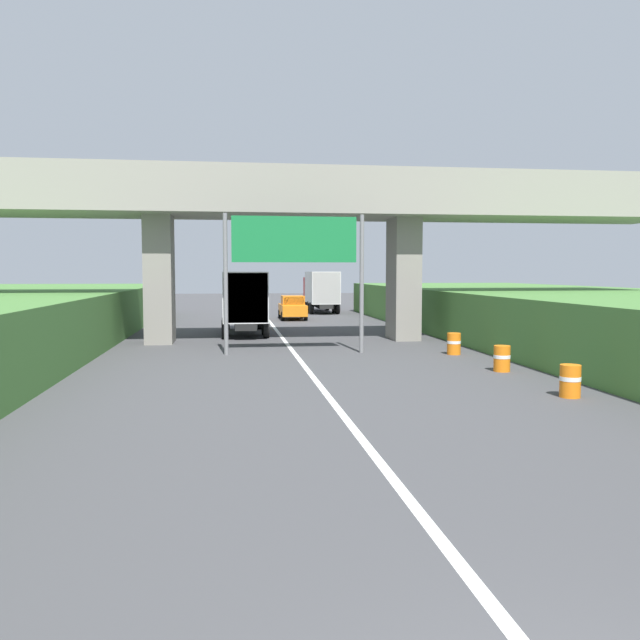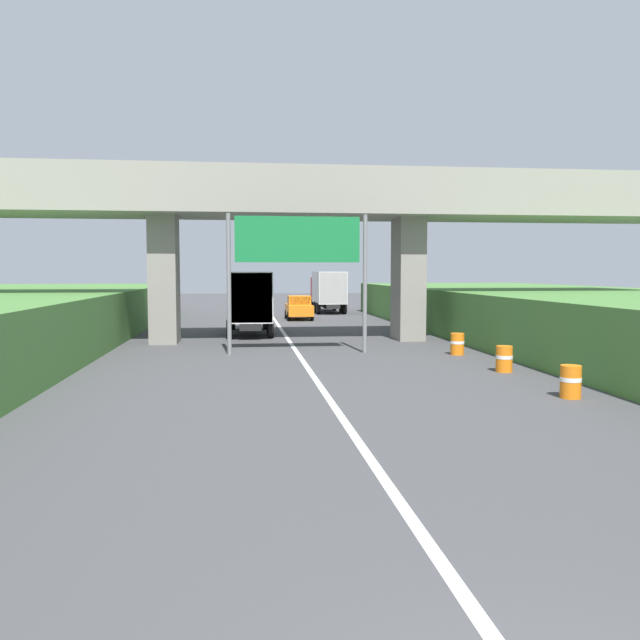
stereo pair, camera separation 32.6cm
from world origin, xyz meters
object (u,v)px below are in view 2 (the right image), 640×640
overhead_highway_sign (298,250)px  construction_barrel_2 (504,359)px  truck_white (249,299)px  construction_barrel_1 (571,381)px  construction_barrel_3 (457,344)px  car_orange (299,308)px  truck_red (328,290)px

overhead_highway_sign → construction_barrel_2: bearing=-41.2°
truck_white → construction_barrel_1: truck_white is taller
truck_white → construction_barrel_1: 21.25m
overhead_highway_sign → construction_barrel_1: bearing=-57.9°
construction_barrel_2 → construction_barrel_3: 4.67m
construction_barrel_2 → construction_barrel_3: bearing=91.0°
construction_barrel_1 → construction_barrel_2: (0.05, 4.67, 0.00)m
construction_barrel_3 → overhead_highway_sign: bearing=170.2°
overhead_highway_sign → construction_barrel_3: (6.54, -1.13, -3.90)m
construction_barrel_1 → construction_barrel_2: 4.67m
truck_white → car_orange: truck_white is taller
truck_white → construction_barrel_1: (8.48, -19.44, -1.47)m
construction_barrel_2 → construction_barrel_3: (-0.08, 4.67, 0.00)m
construction_barrel_2 → truck_red: bearing=93.0°
truck_white → construction_barrel_1: size_ratio=8.11×
truck_white → construction_barrel_3: truck_white is taller
car_orange → construction_barrel_1: 30.46m
car_orange → truck_red: bearing=68.2°
truck_white → construction_barrel_2: truck_white is taller
truck_red → construction_barrel_1: 37.97m
construction_barrel_3 → truck_white: bearing=129.9°
overhead_highway_sign → truck_red: (4.89, 27.44, -2.42)m
car_orange → construction_barrel_3: bearing=-77.0°
truck_red → construction_barrel_3: truck_red is taller
overhead_highway_sign → construction_barrel_2: overhead_highway_sign is taller
truck_red → car_orange: 8.50m
truck_red → construction_barrel_1: bearing=-87.5°
car_orange → construction_barrel_3: (4.78, -20.73, -0.40)m
car_orange → construction_barrel_2: car_orange is taller
truck_white → car_orange: bearing=71.0°
overhead_highway_sign → car_orange: (1.76, 19.61, -3.50)m
construction_barrel_1 → truck_white: bearing=113.6°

